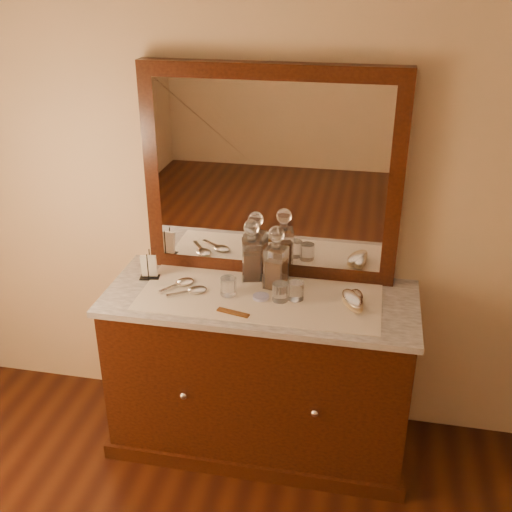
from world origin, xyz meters
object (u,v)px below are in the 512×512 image
at_px(comb, 233,313).
at_px(decanter_right, 276,264).
at_px(hand_mirror_outer, 182,283).
at_px(napkin_rack, 149,268).
at_px(decanter_left, 252,256).
at_px(dresser_cabinet, 260,373).
at_px(hand_mirror_inner, 194,291).
at_px(brush_far, 355,300).
at_px(mirror_frame, 271,175).
at_px(pin_dish, 261,297).
at_px(brush_near, 353,301).

height_order(comb, decanter_right, decanter_right).
distance_m(decanter_right, hand_mirror_outer, 0.46).
xyz_separation_m(napkin_rack, decanter_right, (0.61, 0.03, 0.07)).
xyz_separation_m(decanter_left, decanter_right, (0.13, -0.06, 0.00)).
bearing_deg(dresser_cabinet, hand_mirror_outer, 176.51).
bearing_deg(decanter_right, hand_mirror_outer, -170.75).
height_order(decanter_right, hand_mirror_inner, decanter_right).
height_order(napkin_rack, decanter_right, decanter_right).
bearing_deg(napkin_rack, brush_far, -3.72).
height_order(dresser_cabinet, decanter_right, decanter_right).
xyz_separation_m(mirror_frame, hand_mirror_inner, (-0.31, -0.28, -0.49)).
xyz_separation_m(comb, brush_far, (0.52, 0.19, 0.02)).
bearing_deg(comb, pin_dish, 71.87).
relative_size(napkin_rack, brush_far, 0.87).
bearing_deg(dresser_cabinet, brush_near, -1.77).
bearing_deg(hand_mirror_inner, napkin_rack, 157.90).
height_order(mirror_frame, decanter_left, mirror_frame).
bearing_deg(brush_near, brush_far, 54.97).
distance_m(brush_near, brush_far, 0.02).
bearing_deg(dresser_cabinet, decanter_right, 59.74).
distance_m(mirror_frame, decanter_right, 0.41).
relative_size(decanter_right, hand_mirror_inner, 1.65).
xyz_separation_m(brush_near, brush_far, (0.01, 0.01, -0.00)).
relative_size(comb, hand_mirror_inner, 0.80).
relative_size(mirror_frame, pin_dish, 16.06).
bearing_deg(decanter_right, mirror_frame, 110.29).
height_order(pin_dish, hand_mirror_outer, hand_mirror_outer).
height_order(mirror_frame, decanter_right, mirror_frame).
bearing_deg(dresser_cabinet, comb, -114.81).
height_order(comb, brush_far, brush_far).
distance_m(brush_far, hand_mirror_outer, 0.81).
height_order(decanter_left, decanter_right, decanter_right).
relative_size(brush_near, hand_mirror_outer, 1.02).
distance_m(decanter_right, brush_near, 0.39).
bearing_deg(decanter_left, comb, -92.18).
xyz_separation_m(decanter_right, brush_far, (0.37, -0.09, -0.10)).
relative_size(napkin_rack, hand_mirror_outer, 0.75).
distance_m(comb, decanter_left, 0.36).
relative_size(brush_near, brush_far, 1.19).
bearing_deg(pin_dish, decanter_right, 69.42).
distance_m(pin_dish, decanter_right, 0.17).
relative_size(comb, napkin_rack, 1.06).
bearing_deg(comb, hand_mirror_inner, 159.55).
bearing_deg(comb, decanter_right, 76.38).
relative_size(pin_dish, brush_near, 0.39).
bearing_deg(decanter_left, pin_dish, -66.24).
bearing_deg(brush_near, mirror_frame, 148.45).
relative_size(comb, brush_far, 0.93).
xyz_separation_m(dresser_cabinet, mirror_frame, (0.00, 0.25, 0.94)).
bearing_deg(napkin_rack, brush_near, -4.59).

